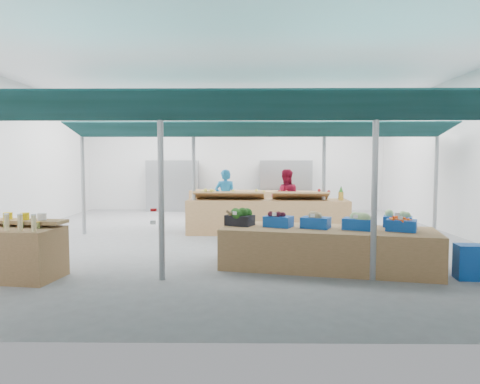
# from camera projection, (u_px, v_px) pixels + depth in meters

# --- Properties ---
(floor) EXTENTS (13.00, 13.00, 0.00)m
(floor) POSITION_uv_depth(u_px,v_px,m) (230.00, 237.00, 11.11)
(floor) COLOR slate
(floor) RESTS_ON ground
(hall) EXTENTS (13.00, 13.00, 13.00)m
(hall) POSITION_uv_depth(u_px,v_px,m) (232.00, 138.00, 12.36)
(hall) COLOR silver
(hall) RESTS_ON ground
(pole_grid) EXTENTS (10.00, 4.60, 3.00)m
(pole_grid) POSITION_uv_depth(u_px,v_px,m) (262.00, 169.00, 9.23)
(pole_grid) COLOR gray
(pole_grid) RESTS_ON floor
(awnings) EXTENTS (9.50, 7.08, 0.30)m
(awnings) POSITION_uv_depth(u_px,v_px,m) (262.00, 124.00, 9.16)
(awnings) COLOR #0A2E2C
(awnings) RESTS_ON pole_grid
(back_shelving_left) EXTENTS (2.00, 0.50, 2.00)m
(back_shelving_left) POSITION_uv_depth(u_px,v_px,m) (173.00, 186.00, 17.05)
(back_shelving_left) COLOR #B23F33
(back_shelving_left) RESTS_ON floor
(back_shelving_right) EXTENTS (2.00, 0.50, 2.00)m
(back_shelving_right) POSITION_uv_depth(u_px,v_px,m) (286.00, 186.00, 17.00)
(back_shelving_right) COLOR #B23F33
(back_shelving_right) RESTS_ON floor
(bottle_shelf) EXTENTS (2.04, 1.39, 1.14)m
(bottle_shelf) POSITION_uv_depth(u_px,v_px,m) (4.00, 251.00, 7.21)
(bottle_shelf) COLOR brown
(bottle_shelf) RESTS_ON floor
(veg_counter) EXTENTS (4.01, 2.07, 0.74)m
(veg_counter) POSITION_uv_depth(u_px,v_px,m) (327.00, 248.00, 7.85)
(veg_counter) COLOR brown
(veg_counter) RESTS_ON floor
(fruit_counter) EXTENTS (4.39, 1.19, 0.93)m
(fruit_counter) POSITION_uv_depth(u_px,v_px,m) (267.00, 217.00, 11.71)
(fruit_counter) COLOR brown
(fruit_counter) RESTS_ON floor
(far_counter) EXTENTS (5.05, 2.01, 0.89)m
(far_counter) POSITION_uv_depth(u_px,v_px,m) (256.00, 203.00, 15.90)
(far_counter) COLOR brown
(far_counter) RESTS_ON floor
(crate_stack) EXTENTS (0.53, 0.40, 0.58)m
(crate_stack) POSITION_uv_depth(u_px,v_px,m) (471.00, 262.00, 7.12)
(crate_stack) COLOR #0E439E
(crate_stack) RESTS_ON floor
(vendor_left) EXTENTS (0.65, 0.44, 1.74)m
(vendor_left) POSITION_uv_depth(u_px,v_px,m) (225.00, 198.00, 12.79)
(vendor_left) COLOR #1C76B7
(vendor_left) RESTS_ON floor
(vendor_right) EXTENTS (0.87, 0.69, 1.74)m
(vendor_right) POSITION_uv_depth(u_px,v_px,m) (285.00, 198.00, 12.77)
(vendor_right) COLOR maroon
(vendor_right) RESTS_ON floor
(crate_broccoli) EXTENTS (0.60, 0.53, 0.35)m
(crate_broccoli) POSITION_uv_depth(u_px,v_px,m) (240.00, 217.00, 8.18)
(crate_broccoli) COLOR black
(crate_broccoli) RESTS_ON veg_counter
(crate_beets) EXTENTS (0.60, 0.53, 0.29)m
(crate_beets) POSITION_uv_depth(u_px,v_px,m) (278.00, 220.00, 8.01)
(crate_beets) COLOR #0E439E
(crate_beets) RESTS_ON veg_counter
(crate_celeriac) EXTENTS (0.60, 0.53, 0.31)m
(crate_celeriac) POSITION_uv_depth(u_px,v_px,m) (316.00, 220.00, 7.86)
(crate_celeriac) COLOR #0E439E
(crate_celeriac) RESTS_ON veg_counter
(crate_cabbage) EXTENTS (0.60, 0.53, 0.35)m
(crate_cabbage) POSITION_uv_depth(u_px,v_px,m) (358.00, 221.00, 7.69)
(crate_cabbage) COLOR #0E439E
(crate_cabbage) RESTS_ON veg_counter
(crate_carrots) EXTENTS (0.60, 0.53, 0.29)m
(crate_carrots) POSITION_uv_depth(u_px,v_px,m) (401.00, 225.00, 7.52)
(crate_carrots) COLOR #0E439E
(crate_carrots) RESTS_ON veg_counter
(sparrow) EXTENTS (0.12, 0.09, 0.11)m
(sparrow) POSITION_uv_depth(u_px,v_px,m) (230.00, 213.00, 8.08)
(sparrow) COLOR brown
(sparrow) RESTS_ON crate_broccoli
(pole_ribbon) EXTENTS (0.12, 0.12, 0.28)m
(pole_ribbon) POSITION_uv_depth(u_px,v_px,m) (153.00, 211.00, 7.66)
(pole_ribbon) COLOR #AD0B0E
(pole_ribbon) RESTS_ON pole_grid
(apple_heap_yellow) EXTENTS (1.94, 0.83, 0.27)m
(apple_heap_yellow) POSITION_uv_depth(u_px,v_px,m) (229.00, 194.00, 11.61)
(apple_heap_yellow) COLOR #997247
(apple_heap_yellow) RESTS_ON fruit_counter
(apple_heap_red) EXTENTS (1.54, 0.80, 0.27)m
(apple_heap_red) POSITION_uv_depth(u_px,v_px,m) (300.00, 194.00, 11.52)
(apple_heap_red) COLOR #997247
(apple_heap_red) RESTS_ON fruit_counter
(pineapple) EXTENTS (0.14, 0.14, 0.39)m
(pineapple) POSITION_uv_depth(u_px,v_px,m) (341.00, 193.00, 11.47)
(pineapple) COLOR #8C6019
(pineapple) RESTS_ON fruit_counter
(crate_extra) EXTENTS (0.60, 0.52, 0.32)m
(crate_extra) POSITION_uv_depth(u_px,v_px,m) (398.00, 219.00, 7.99)
(crate_extra) COLOR #0E439E
(crate_extra) RESTS_ON veg_counter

